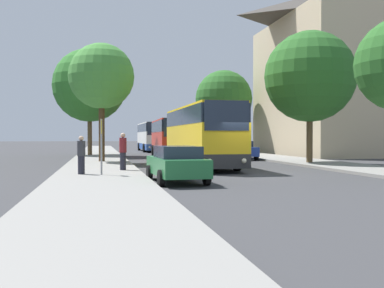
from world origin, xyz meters
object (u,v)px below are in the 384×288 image
at_px(tree_right_near, 224,99).
at_px(parked_car_right_near, 240,150).
at_px(bus_stop_sign, 101,140).
at_px(tree_left_far, 102,76).
at_px(bus_rear, 151,136).
at_px(parked_car_right_far, 207,147).
at_px(parked_car_left_curb, 177,163).
at_px(pedestrian_waiting_far, 123,151).
at_px(tree_left_near, 90,85).
at_px(tree_right_far, 310,77).
at_px(bus_middle, 171,137).
at_px(pedestrian_waiting_near, 81,155).
at_px(bus_front, 201,135).

bearing_deg(tree_right_near, parked_car_right_near, -100.81).
relative_size(bus_stop_sign, tree_left_far, 0.31).
distance_m(bus_rear, parked_car_right_near, 21.61).
height_order(parked_car_right_far, tree_left_far, tree_left_far).
xyz_separation_m(parked_car_left_curb, pedestrian_waiting_far, (-1.85, 5.07, 0.33)).
distance_m(bus_stop_sign, pedestrian_waiting_far, 2.87).
relative_size(tree_left_near, tree_right_far, 1.14).
bearing_deg(tree_left_far, tree_right_far, -16.82).
bearing_deg(bus_middle, tree_left_near, 163.58).
xyz_separation_m(bus_rear, pedestrian_waiting_far, (-5.08, -32.06, -0.74)).
relative_size(parked_car_left_curb, tree_left_near, 0.45).
relative_size(pedestrian_waiting_near, pedestrian_waiting_far, 0.92).
relative_size(parked_car_right_far, pedestrian_waiting_far, 2.23).
distance_m(pedestrian_waiting_near, tree_left_far, 11.50).
distance_m(tree_left_near, tree_right_far, 20.63).
distance_m(bus_rear, tree_right_far, 28.93).
distance_m(pedestrian_waiting_far, tree_right_far, 13.71).
bearing_deg(tree_left_far, pedestrian_waiting_far, -83.14).
bearing_deg(bus_rear, tree_left_near, -118.71).
height_order(bus_front, bus_middle, bus_front).
xyz_separation_m(pedestrian_waiting_near, tree_right_near, (14.31, 27.46, 4.98)).
bearing_deg(bus_rear, bus_stop_sign, -99.84).
height_order(bus_middle, tree_left_far, tree_left_far).
height_order(parked_car_right_far, tree_right_near, tree_right_near).
distance_m(pedestrian_waiting_near, pedestrian_waiting_far, 2.87).
relative_size(bus_rear, pedestrian_waiting_near, 6.95).
bearing_deg(tree_left_far, bus_rear, 75.67).
xyz_separation_m(parked_car_left_curb, tree_right_far, (10.34, 9.36, 4.92)).
relative_size(bus_stop_sign, tree_right_near, 0.27).
relative_size(pedestrian_waiting_near, tree_left_far, 0.21).
bearing_deg(pedestrian_waiting_near, tree_right_near, 101.29).
relative_size(bus_front, parked_car_left_curb, 2.62).
xyz_separation_m(bus_rear, tree_right_far, (7.11, -27.78, 3.85)).
xyz_separation_m(pedestrian_waiting_far, tree_left_near, (-2.00, 19.24, 5.37)).
bearing_deg(tree_left_near, tree_right_far, -46.49).
distance_m(parked_car_right_far, pedestrian_waiting_far, 23.18).
bearing_deg(parked_car_left_curb, pedestrian_waiting_near, 139.24).
bearing_deg(tree_left_far, parked_car_right_near, 14.26).
bearing_deg(bus_rear, parked_car_left_curb, -94.76).
distance_m(parked_car_right_near, tree_left_near, 15.36).
bearing_deg(tree_left_near, bus_middle, -18.48).
bearing_deg(bus_rear, tree_right_near, -42.46).
bearing_deg(bus_stop_sign, tree_left_far, 89.64).
bearing_deg(parked_car_left_curb, bus_stop_sign, 136.96).
bearing_deg(pedestrian_waiting_far, bus_rear, 38.82).
bearing_deg(tree_right_far, parked_car_right_far, 99.14).
bearing_deg(tree_right_near, parked_car_right_far, -124.48).
height_order(parked_car_right_near, pedestrian_waiting_near, pedestrian_waiting_near).
bearing_deg(bus_front, parked_car_left_curb, -108.70).
bearing_deg(parked_car_right_far, bus_rear, -71.51).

